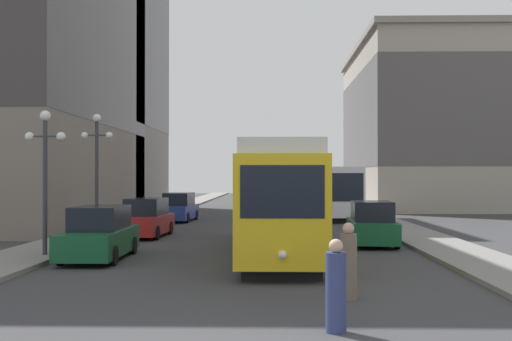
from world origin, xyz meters
name	(u,v)px	position (x,y,z in m)	size (l,w,h in m)	color
sidewalk_left	(160,213)	(-7.68, 40.00, 0.07)	(2.68, 120.00, 0.15)	gray
sidewalk_right	(360,213)	(7.68, 40.00, 0.07)	(2.68, 120.00, 0.15)	gray
streetcar	(280,196)	(1.19, 15.03, 2.10)	(2.70, 14.36, 3.89)	black
transit_bus	(333,190)	(5.11, 35.02, 1.95)	(2.87, 11.32, 3.45)	black
parked_car_left_near	(179,208)	(-5.04, 31.73, 0.84)	(2.09, 5.04, 1.82)	black
parked_car_left_mid	(100,235)	(-5.04, 13.04, 0.84)	(1.93, 4.87, 1.82)	black
parked_car_right_far	(372,225)	(5.04, 17.78, 0.84)	(2.08, 4.58, 1.82)	black
parked_car_left_far	(146,219)	(-5.04, 21.12, 0.84)	(2.08, 4.62, 1.82)	black
pedestrian_crossing_near	(348,264)	(2.64, 6.09, 0.83)	(0.40, 0.40, 1.78)	#6B5B4C
pedestrian_crossing_far	(336,289)	(2.03, 2.97, 0.79)	(0.38, 0.38, 1.70)	navy
lamp_post_left_near	(45,159)	(-6.94, 13.05, 3.45)	(1.41, 0.36, 4.98)	#333338
lamp_post_left_far	(97,156)	(-6.94, 19.52, 3.77)	(1.41, 0.36, 5.50)	#333338
building_left_corner	(93,40)	(-14.29, 44.86, 14.52)	(11.13, 15.43, 28.18)	gray
building_right_corner	(433,125)	(16.13, 51.19, 7.73)	(14.81, 23.28, 15.10)	#A89E8E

